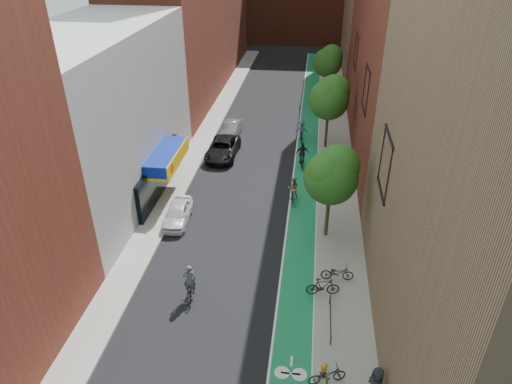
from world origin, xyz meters
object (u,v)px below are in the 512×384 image
(cyclist_lane_near, at_px, (293,192))
(fire_hydrant, at_px, (324,369))
(parked_car_silver, at_px, (231,129))
(cyclist_lead, at_px, (190,288))
(parked_car_black, at_px, (223,149))
(parked_car_white, at_px, (177,213))
(cyclist_lane_mid, at_px, (302,157))
(cyclist_lane_far, at_px, (301,133))

(cyclist_lane_near, distance_m, fire_hydrant, 15.24)
(parked_car_silver, bearing_deg, cyclist_lead, -81.41)
(parked_car_black, bearing_deg, cyclist_lead, -83.81)
(parked_car_black, height_order, cyclist_lane_near, cyclist_lane_near)
(cyclist_lead, bearing_deg, cyclist_lane_near, -125.25)
(parked_car_silver, relative_size, cyclist_lead, 1.84)
(parked_car_white, distance_m, cyclist_lane_mid, 12.42)
(parked_car_black, relative_size, cyclist_lane_far, 2.62)
(cyclist_lead, relative_size, cyclist_lane_near, 1.12)
(parked_car_white, height_order, cyclist_lane_mid, cyclist_lane_mid)
(parked_car_white, xyz_separation_m, cyclist_lane_near, (7.72, 3.57, 0.17))
(parked_car_black, xyz_separation_m, cyclist_lane_near, (6.60, -6.98, 0.10))
(parked_car_white, distance_m, cyclist_lead, 7.79)
(cyclist_lane_mid, bearing_deg, fire_hydrant, 85.96)
(cyclist_lane_near, height_order, cyclist_lane_far, cyclist_lane_far)
(parked_car_white, height_order, cyclist_lane_far, cyclist_lane_far)
(parked_car_black, relative_size, parked_car_silver, 1.30)
(cyclist_lane_near, bearing_deg, parked_car_black, -50.45)
(cyclist_lead, xyz_separation_m, fire_hydrant, (7.22, -4.22, -0.20))
(fire_hydrant, bearing_deg, cyclist_lane_far, 94.67)
(parked_car_white, relative_size, cyclist_lane_near, 1.97)
(cyclist_lead, height_order, cyclist_lane_far, cyclist_lead)
(parked_car_silver, xyz_separation_m, cyclist_lead, (1.69, -22.46, 0.10))
(cyclist_lane_mid, xyz_separation_m, cyclist_lane_far, (-0.29, 5.27, -0.02))
(parked_car_white, bearing_deg, cyclist_lead, -72.07)
(parked_car_black, distance_m, cyclist_lane_near, 9.61)
(parked_car_white, distance_m, parked_car_silver, 15.22)
(parked_car_white, distance_m, cyclist_lane_near, 8.51)
(cyclist_lane_mid, height_order, cyclist_lane_far, cyclist_lane_mid)
(parked_car_white, distance_m, fire_hydrant, 15.23)
(fire_hydrant, bearing_deg, cyclist_lane_near, 98.58)
(parked_car_silver, distance_m, cyclist_lane_mid, 9.15)
(cyclist_lead, distance_m, cyclist_lane_near, 11.93)
(parked_car_white, bearing_deg, parked_car_black, 81.04)
(parked_car_silver, xyz_separation_m, cyclist_lane_mid, (7.06, -5.81, 0.23))
(cyclist_lane_far, bearing_deg, cyclist_lane_mid, 88.42)
(cyclist_lane_near, relative_size, cyclist_lane_mid, 0.90)
(parked_car_white, xyz_separation_m, parked_car_black, (1.12, 10.56, 0.07))
(cyclist_lead, bearing_deg, fire_hydrant, 138.98)
(parked_car_silver, bearing_deg, parked_car_white, -89.78)
(cyclist_lead, bearing_deg, parked_car_white, -79.90)
(cyclist_lane_far, bearing_deg, cyclist_lane_near, 84.58)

